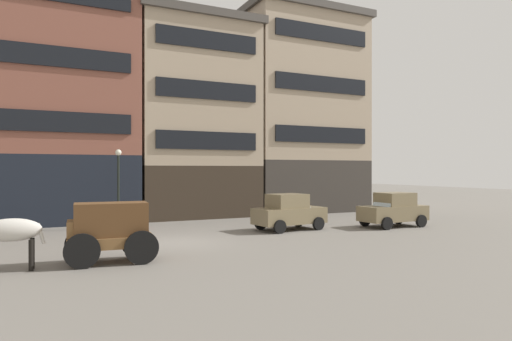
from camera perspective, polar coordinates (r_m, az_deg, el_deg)
The scene contains 10 objects.
ground_plane at distance 19.52m, azimuth -9.89°, elevation -8.94°, with size 120.00×120.00×0.00m, color slate.
building_center_left at distance 29.31m, azimuth -23.02°, elevation 8.67°, with size 8.54×5.86×14.77m.
building_center_right at distance 30.64m, azimuth -7.79°, elevation 6.68°, with size 8.16×5.86×13.05m.
building_far_right at distance 34.24m, azimuth 5.77°, elevation 7.44°, with size 9.27×5.86×14.77m.
cargo_wagon at distance 15.80m, azimuth -17.95°, elevation -6.89°, with size 3.01×1.72×1.98m.
draft_horse at distance 15.67m, azimuth -28.77°, elevation -6.51°, with size 2.35×0.73×2.30m.
sedan_dark at distance 23.17m, azimuth 4.17°, elevation -5.23°, with size 3.86×2.20×1.83m.
sedan_light at distance 25.50m, azimuth 16.89°, elevation -4.74°, with size 3.73×1.91×1.83m.
streetlamp_curbside at distance 24.58m, azimuth -16.93°, elevation -0.82°, with size 0.32×0.32×4.12m.
fire_hydrant_curbside at distance 24.81m, azimuth -13.95°, elevation -6.00°, with size 0.24×0.24×0.83m.
Camera 1 is at (-5.27, -18.54, 3.08)m, focal length 31.81 mm.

